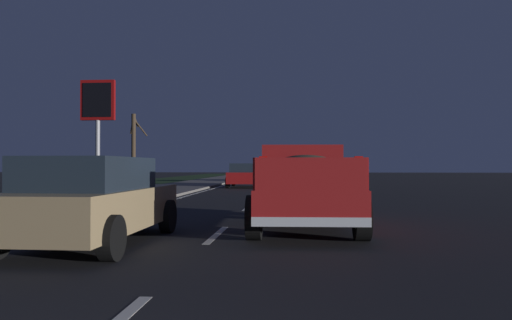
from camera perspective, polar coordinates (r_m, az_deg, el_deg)
ground at (r=28.33m, az=1.48°, el=-3.51°), size 144.00×144.00×0.00m
sidewalk_shoulder at (r=29.20m, az=-9.77°, el=-3.30°), size 108.00×4.00×0.12m
grass_verge at (r=30.83m, az=-18.82°, el=-3.24°), size 108.00×6.00×0.01m
lane_markings at (r=30.73m, az=-2.97°, el=-3.28°), size 108.16×3.54×0.01m
pickup_truck at (r=10.78m, az=5.60°, el=-2.87°), size 5.48×2.40×1.87m
sedan_tan at (r=8.93m, az=-18.83°, el=-4.55°), size 4.41×2.04×1.54m
sedan_red at (r=30.81m, az=-1.41°, el=-1.83°), size 4.41×2.03×1.54m
sedan_white at (r=39.56m, az=4.68°, el=-1.57°), size 4.42×2.05×1.54m
gas_price_sign at (r=27.64m, az=-18.41°, el=5.86°), size 0.27×1.90×6.09m
bare_tree_far at (r=32.48m, az=-14.41°, el=1.43°), size 1.53×0.99×4.85m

